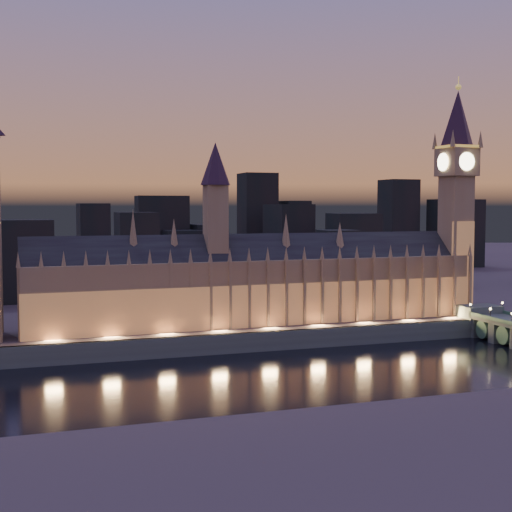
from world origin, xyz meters
name	(u,v)px	position (x,y,z in m)	size (l,w,h in m)	color
ground_plane	(292,374)	(0.00, 0.00, 0.00)	(2000.00, 2000.00, 0.00)	black
north_bank	(111,259)	(0.00, 520.00, 4.00)	(2000.00, 960.00, 8.00)	#3B333A
embankment_wall	(255,342)	(0.00, 41.00, 4.00)	(2000.00, 2.50, 8.00)	#46534C
palace_of_westminster	(258,281)	(8.31, 61.75, 26.37)	(202.00, 24.57, 78.00)	#93734E
elizabeth_tower	(457,182)	(108.00, 61.92, 70.58)	(18.00, 18.00, 112.14)	#93734E
city_backdrop	(204,245)	(30.80, 246.63, 32.24)	(493.85, 215.63, 86.09)	black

